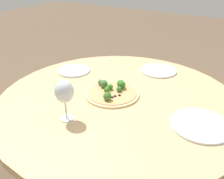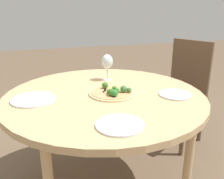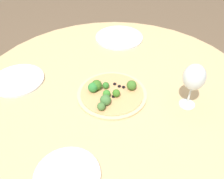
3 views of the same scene
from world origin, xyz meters
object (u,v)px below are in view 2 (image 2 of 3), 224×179
(chair, at_px, (182,89))
(plate_far, at_px, (175,94))
(wine_glass, at_px, (107,62))
(pizza, at_px, (113,92))
(plate_near, at_px, (34,99))
(plate_side, at_px, (120,125))

(chair, distance_m, plate_far, 0.81)
(chair, bearing_deg, wine_glass, -104.67)
(pizza, bearing_deg, plate_far, -19.20)
(pizza, bearing_deg, chair, 30.93)
(plate_near, bearing_deg, plate_side, -50.05)
(plate_side, bearing_deg, plate_near, 129.95)
(pizza, xyz_separation_m, wine_glass, (0.05, 0.30, 0.12))
(chair, relative_size, pizza, 3.28)
(plate_near, xyz_separation_m, plate_side, (0.38, -0.45, 0.00))
(wine_glass, bearing_deg, pizza, -99.65)
(wine_glass, bearing_deg, plate_far, -53.96)
(pizza, height_order, plate_far, pizza)
(wine_glass, bearing_deg, plate_near, -153.56)
(plate_far, bearing_deg, chair, 53.37)
(pizza, bearing_deg, wine_glass, 80.35)
(wine_glass, xyz_separation_m, plate_near, (-0.52, -0.26, -0.13))
(chair, height_order, plate_near, chair)
(wine_glass, height_order, plate_far, wine_glass)
(pizza, xyz_separation_m, plate_side, (-0.09, -0.41, -0.01))
(pizza, relative_size, plate_side, 1.26)
(plate_side, bearing_deg, plate_far, 31.77)
(pizza, distance_m, plate_near, 0.47)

